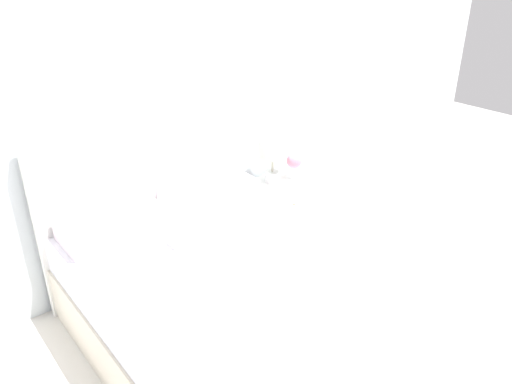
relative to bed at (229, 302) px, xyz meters
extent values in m
plane|color=silver|center=(0.00, 0.98, -0.32)|extent=(12.00, 12.00, 0.00)
cube|color=white|center=(0.00, 1.05, 0.98)|extent=(8.00, 0.06, 2.60)
cube|color=beige|center=(0.00, -0.08, -0.14)|extent=(1.51, 2.12, 0.37)
cube|color=white|center=(0.00, -0.08, 0.16)|extent=(1.48, 2.07, 0.22)
cube|color=white|center=(0.00, 0.96, 0.31)|extent=(1.54, 0.05, 1.26)
cube|color=white|center=(-0.36, 0.73, 0.34)|extent=(0.64, 0.36, 0.14)
cube|color=white|center=(0.36, 0.73, 0.34)|extent=(0.64, 0.36, 0.14)
cube|color=white|center=(0.00, 0.37, 0.37)|extent=(0.33, 0.12, 0.20)
cube|color=white|center=(1.05, 0.77, -0.06)|extent=(0.44, 0.38, 0.52)
sphere|color=#B2AD93|center=(1.05, 0.57, 0.08)|extent=(0.02, 0.02, 0.02)
cylinder|color=white|center=(1.03, 0.82, 0.24)|extent=(0.12, 0.12, 0.09)
cylinder|color=#B7B29E|center=(1.03, 0.82, 0.35)|extent=(0.02, 0.02, 0.13)
cylinder|color=silver|center=(1.03, 0.82, 0.49)|extent=(0.22, 0.22, 0.16)
cylinder|color=white|center=(1.22, 0.76, 0.25)|extent=(0.07, 0.07, 0.10)
sphere|color=pink|center=(1.22, 0.76, 0.35)|extent=(0.12, 0.12, 0.12)
sphere|color=#609356|center=(1.25, 0.76, 0.32)|extent=(0.06, 0.06, 0.06)
camera|label=1|loc=(-1.37, -1.95, 1.91)|focal=35.00mm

